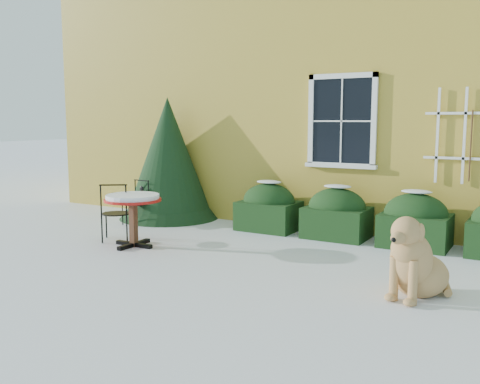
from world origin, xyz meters
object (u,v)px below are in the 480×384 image
Objects in this scene: patio_chair_near at (116,212)px; dog at (414,264)px; bistro_table at (133,203)px; patio_chair_far at (137,202)px; evergreen_shrub at (169,170)px.

patio_chair_near is 0.93× the size of dog.
dog reaches higher than bistro_table.
dog is (4.92, -0.44, -0.09)m from patio_chair_near.
patio_chair_far is (-1.18, 1.43, -0.27)m from bistro_table.
dog is (5.47, -2.57, -0.59)m from evergreen_shrub.
evergreen_shrub is at bearing -110.06° from patio_chair_near.
bistro_table is 0.93× the size of patio_chair_near.
evergreen_shrub is 2.53m from bistro_table.
bistro_table is 4.42m from dog.
evergreen_shrub is 2.89× the size of patio_chair_far.
evergreen_shrub is 2.25m from patio_chair_near.
evergreen_shrub is at bearing 170.13° from dog.
bistro_table is at bearing -46.40° from patio_chair_far.
evergreen_shrub reaches higher than dog.
bistro_table is 0.86× the size of dog.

